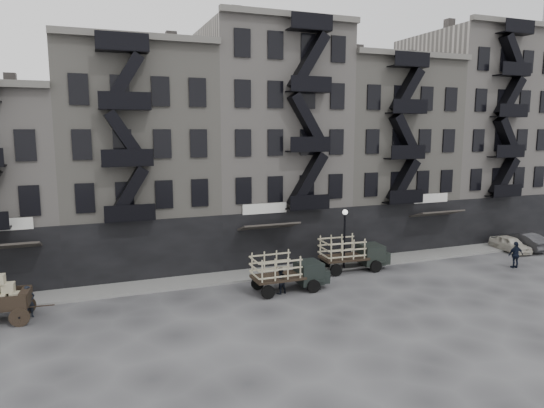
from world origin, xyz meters
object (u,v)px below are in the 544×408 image
object	(u,v)px
pedestrian_west	(29,302)
policeman	(516,255)
stake_truck_west	(288,269)
car_east	(510,244)
stake_truck_east	(353,251)
car_far	(522,241)
pedestrian_mid	(280,281)

from	to	relation	value
pedestrian_west	policeman	distance (m)	31.16
stake_truck_west	car_east	distance (m)	20.50
stake_truck_east	policeman	xyz separation A→B (m)	(11.04, -3.61, -0.43)
stake_truck_west	car_far	world-z (taller)	stake_truck_west
stake_truck_east	pedestrian_mid	bearing A→B (deg)	-154.37
pedestrian_mid	policeman	xyz separation A→B (m)	(17.53, -0.93, 0.14)
stake_truck_east	car_far	distance (m)	15.96
stake_truck_east	pedestrian_mid	xyz separation A→B (m)	(-6.50, -2.68, -0.57)
stake_truck_east	stake_truck_west	bearing A→B (deg)	-154.65
car_east	car_far	xyz separation A→B (m)	(1.46, 0.16, 0.08)
stake_truck_east	pedestrian_west	bearing A→B (deg)	-172.67
stake_truck_west	car_east	bearing A→B (deg)	6.39
policeman	pedestrian_mid	bearing A→B (deg)	7.15
pedestrian_mid	policeman	size ratio (longest dim) A/B	0.85
car_far	pedestrian_mid	world-z (taller)	pedestrian_mid
car_far	policeman	bearing A→B (deg)	38.81
car_east	policeman	size ratio (longest dim) A/B	1.92
car_far	pedestrian_west	distance (m)	36.04
stake_truck_east	pedestrian_west	size ratio (longest dim) A/B	2.88
stake_truck_west	car_east	xyz separation A→B (m)	(20.34, 2.44, -0.72)
stake_truck_east	car_east	xyz separation A→B (m)	(14.49, 0.05, -0.76)
car_east	pedestrian_mid	distance (m)	21.16
pedestrian_west	pedestrian_mid	bearing A→B (deg)	-32.54
car_far	pedestrian_mid	xyz separation A→B (m)	(-22.45, -2.90, 0.10)
stake_truck_west	stake_truck_east	size ratio (longest dim) A/B	0.96
pedestrian_west	pedestrian_mid	distance (m)	13.61
stake_truck_east	car_far	bearing A→B (deg)	3.98
car_far	stake_truck_east	bearing A→B (deg)	1.68
car_far	pedestrian_west	bearing A→B (deg)	3.54
car_far	policeman	size ratio (longest dim) A/B	2.26
pedestrian_mid	car_far	bearing A→B (deg)	175.63
pedestrian_west	policeman	world-z (taller)	policeman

